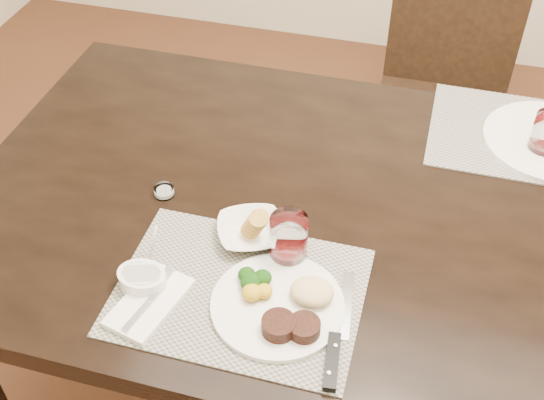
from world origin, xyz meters
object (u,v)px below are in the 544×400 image
(dinner_plate, at_px, (283,305))
(wine_glass_near, at_px, (289,240))
(chair_far, at_px, (444,85))
(cracker_bowl, at_px, (251,231))
(steak_knife, at_px, (336,347))

(dinner_plate, distance_m, wine_glass_near, 0.13)
(chair_far, relative_size, cracker_bowl, 5.11)
(cracker_bowl, bearing_deg, dinner_plate, -55.46)
(chair_far, bearing_deg, steak_knife, -95.33)
(chair_far, bearing_deg, cracker_bowl, -107.72)
(chair_far, xyz_separation_m, steak_knife, (-0.12, -1.28, 0.26))
(dinner_plate, bearing_deg, wine_glass_near, 98.70)
(steak_knife, bearing_deg, cracker_bowl, 128.41)
(dinner_plate, relative_size, steak_knife, 0.92)
(cracker_bowl, bearing_deg, wine_glass_near, -19.64)
(chair_far, distance_m, dinner_plate, 1.27)
(steak_knife, height_order, wine_glass_near, wine_glass_near)
(dinner_plate, bearing_deg, cracker_bowl, 122.92)
(chair_far, bearing_deg, dinner_plate, -100.63)
(chair_far, height_order, steak_knife, chair_far)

